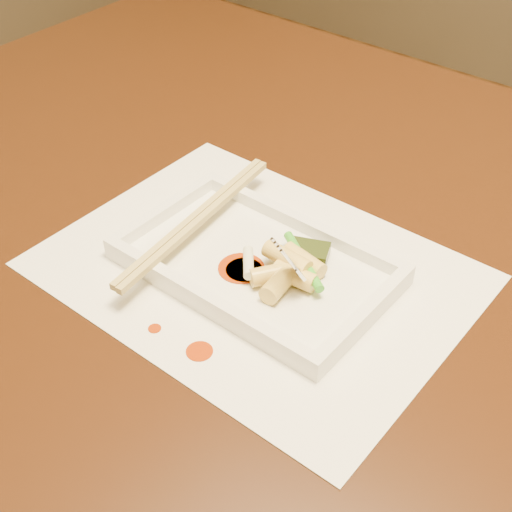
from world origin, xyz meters
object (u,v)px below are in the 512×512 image
Objects in this scene: chopstick_a at (194,218)px; fork at (331,222)px; table at (336,321)px; plate_base at (256,267)px; placemat at (256,271)px.

fork is (0.15, 0.02, 0.06)m from chopstick_a.
chopstick_a reaches higher than table.
plate_base is 0.08m from chopstick_a.
fork is (0.07, 0.02, 0.08)m from plate_base.
plate_base is at bearing -121.22° from table.
table is 0.14m from placemat.
table is 5.38× the size of plate_base.
fork reaches higher than table.
table is at bearing 58.78° from placemat.
chopstick_a is 1.78× the size of fork.
chopstick_a is (-0.08, 0.00, 0.03)m from placemat.
placemat is 1.60× the size of chopstick_a.
chopstick_a is 0.16m from fork.
plate_base is at bearing 180.00° from placemat.
plate_base reaches higher than placemat.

